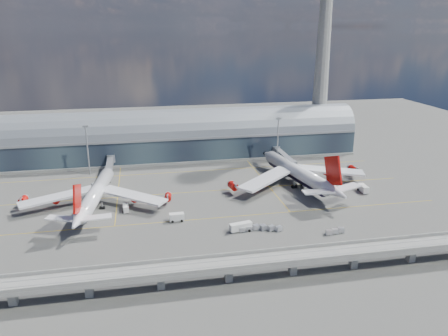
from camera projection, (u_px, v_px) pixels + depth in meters
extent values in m
plane|color=#474744|center=(202.00, 209.00, 181.53)|extent=(500.00, 500.00, 0.00)
cube|color=gold|center=(206.00, 219.00, 172.20)|extent=(200.00, 0.25, 0.01)
cube|color=gold|center=(196.00, 192.00, 200.20)|extent=(200.00, 0.25, 0.01)
cube|color=gold|center=(188.00, 172.00, 228.20)|extent=(200.00, 0.25, 0.01)
cube|color=gold|center=(118.00, 189.00, 203.15)|extent=(0.25, 80.00, 0.01)
cube|color=gold|center=(263.00, 180.00, 215.91)|extent=(0.25, 80.00, 0.01)
cube|color=#202935|center=(182.00, 145.00, 252.17)|extent=(200.00, 28.00, 14.00)
cylinder|color=gray|center=(182.00, 133.00, 250.01)|extent=(200.00, 28.00, 28.00)
cube|color=gray|center=(185.00, 139.00, 236.94)|extent=(200.00, 1.00, 1.20)
cube|color=gray|center=(183.00, 156.00, 254.15)|extent=(200.00, 30.00, 1.20)
cube|color=gray|center=(317.00, 141.00, 273.26)|extent=(18.00, 18.00, 8.00)
cone|color=gray|center=(322.00, 74.00, 260.58)|extent=(10.00, 10.00, 90.00)
cube|color=gray|center=(229.00, 265.00, 128.50)|extent=(220.00, 8.50, 1.20)
cube|color=gray|center=(231.00, 268.00, 124.42)|extent=(220.00, 0.40, 1.20)
cube|color=gray|center=(226.00, 255.00, 131.89)|extent=(220.00, 0.40, 1.20)
cube|color=gray|center=(230.00, 265.00, 126.90)|extent=(220.00, 0.12, 0.12)
cube|color=gray|center=(228.00, 260.00, 129.70)|extent=(220.00, 0.12, 0.12)
cube|color=gray|center=(13.00, 296.00, 118.49)|extent=(2.20, 2.20, 5.00)
cube|color=gray|center=(89.00, 288.00, 122.13)|extent=(2.20, 2.20, 5.00)
cube|color=gray|center=(161.00, 281.00, 125.78)|extent=(2.20, 2.20, 5.00)
cube|color=gray|center=(229.00, 273.00, 129.42)|extent=(2.20, 2.20, 5.00)
cube|color=gray|center=(293.00, 267.00, 133.07)|extent=(2.20, 2.20, 5.00)
cube|color=gray|center=(353.00, 260.00, 136.72)|extent=(2.20, 2.20, 5.00)
cube|color=gray|center=(411.00, 254.00, 140.36)|extent=(2.20, 2.20, 5.00)
cylinder|color=gray|center=(88.00, 151.00, 219.89)|extent=(0.70, 0.70, 25.00)
cube|color=gray|center=(85.00, 126.00, 215.96)|extent=(3.00, 0.40, 1.00)
cylinder|color=gray|center=(278.00, 141.00, 238.12)|extent=(0.70, 0.70, 25.00)
cube|color=gray|center=(279.00, 119.00, 234.19)|extent=(3.00, 0.40, 1.00)
cylinder|color=white|center=(96.00, 193.00, 182.97)|extent=(12.57, 49.79, 5.96)
cone|color=white|center=(109.00, 172.00, 209.09)|extent=(6.91, 8.19, 5.96)
cone|color=white|center=(77.00, 221.00, 154.85)|extent=(7.42, 11.89, 5.96)
cube|color=#B10C07|center=(77.00, 199.00, 155.23)|extent=(2.15, 11.13, 12.34)
cube|color=white|center=(57.00, 197.00, 180.57)|extent=(30.77, 17.40, 2.41)
cube|color=white|center=(133.00, 195.00, 182.29)|extent=(28.75, 23.60, 2.41)
cylinder|color=#B10C07|center=(57.00, 199.00, 182.83)|extent=(3.58, 5.02, 2.98)
cylinder|color=#B10C07|center=(23.00, 200.00, 182.07)|extent=(3.58, 5.02, 2.98)
cylinder|color=#B10C07|center=(135.00, 197.00, 184.61)|extent=(3.58, 5.02, 2.98)
cylinder|color=#B10C07|center=(168.00, 197.00, 185.37)|extent=(3.58, 5.02, 2.98)
cylinder|color=gray|center=(105.00, 188.00, 200.87)|extent=(0.47, 0.47, 2.80)
cylinder|color=gray|center=(87.00, 206.00, 180.62)|extent=(0.56, 0.56, 2.80)
cylinder|color=gray|center=(102.00, 206.00, 180.95)|extent=(0.56, 0.56, 2.80)
cylinder|color=black|center=(88.00, 208.00, 180.89)|extent=(2.22, 1.66, 1.40)
cylinder|color=black|center=(102.00, 208.00, 181.22)|extent=(2.22, 1.66, 1.40)
cylinder|color=white|center=(296.00, 171.00, 208.14)|extent=(15.76, 53.03, 6.33)
cone|color=white|center=(268.00, 155.00, 234.38)|extent=(7.80, 9.73, 6.33)
cone|color=white|center=(336.00, 192.00, 179.69)|extent=(8.59, 14.02, 6.33)
cube|color=#B10C07|center=(333.00, 171.00, 180.03)|extent=(3.11, 12.97, 14.45)
cube|color=white|center=(266.00, 179.00, 200.53)|extent=(31.21, 27.28, 2.70)
cube|color=white|center=(329.00, 170.00, 212.42)|extent=(34.01, 18.26, 2.70)
cylinder|color=black|center=(296.00, 175.00, 208.68)|extent=(13.85, 47.54, 5.38)
cylinder|color=#B10C07|center=(263.00, 182.00, 202.85)|extent=(4.42, 6.00, 3.49)
cylinder|color=#B10C07|center=(233.00, 186.00, 197.57)|extent=(4.42, 6.00, 3.49)
cylinder|color=#B10C07|center=(327.00, 173.00, 215.18)|extent=(4.42, 6.00, 3.49)
cylinder|color=#B10C07|center=(353.00, 169.00, 220.46)|extent=(4.42, 6.00, 3.49)
cylinder|color=gray|center=(278.00, 170.00, 226.08)|extent=(0.55, 0.55, 3.27)
cylinder|color=gray|center=(294.00, 185.00, 204.55)|extent=(0.65, 0.65, 3.27)
cylinder|color=gray|center=(307.00, 183.00, 206.97)|extent=(0.65, 0.65, 3.27)
cylinder|color=black|center=(294.00, 187.00, 204.87)|extent=(2.66, 2.04, 1.64)
cylinder|color=black|center=(307.00, 185.00, 207.29)|extent=(2.66, 2.04, 1.64)
cube|color=gray|center=(110.00, 165.00, 221.22)|extent=(3.00, 24.00, 3.00)
cube|color=gray|center=(108.00, 173.00, 210.02)|extent=(3.60, 3.60, 3.40)
cylinder|color=gray|center=(111.00, 159.00, 232.42)|extent=(4.40, 4.40, 4.00)
cylinder|color=gray|center=(109.00, 180.00, 211.11)|extent=(0.50, 0.50, 3.40)
cylinder|color=black|center=(109.00, 182.00, 211.52)|extent=(1.40, 0.80, 0.80)
cube|color=gray|center=(284.00, 157.00, 236.12)|extent=(3.00, 28.00, 3.00)
cube|color=gray|center=(293.00, 164.00, 223.05)|extent=(3.60, 3.60, 3.40)
cylinder|color=gray|center=(276.00, 150.00, 249.19)|extent=(4.40, 4.40, 4.00)
cylinder|color=gray|center=(292.00, 171.00, 224.13)|extent=(0.50, 0.50, 3.40)
cylinder|color=black|center=(292.00, 173.00, 224.55)|extent=(1.40, 0.80, 0.80)
cube|color=silver|center=(126.00, 207.00, 179.15)|extent=(2.65, 6.69, 2.43)
cylinder|color=black|center=(126.00, 208.00, 181.46)|extent=(2.39, 1.02, 0.84)
cylinder|color=black|center=(125.00, 212.00, 177.51)|extent=(2.39, 1.02, 0.84)
cube|color=silver|center=(177.00, 217.00, 169.53)|extent=(5.69, 2.72, 2.93)
cylinder|color=black|center=(181.00, 220.00, 170.22)|extent=(1.08, 2.84, 1.01)
cylinder|color=black|center=(172.00, 220.00, 169.64)|extent=(1.08, 2.84, 1.01)
cube|color=silver|center=(241.00, 226.00, 161.62)|extent=(8.87, 4.15, 2.78)
cylinder|color=black|center=(248.00, 230.00, 161.97)|extent=(1.49, 2.81, 0.96)
cylinder|color=black|center=(233.00, 229.00, 162.03)|extent=(1.49, 2.81, 0.96)
cube|color=silver|center=(363.00, 188.00, 199.48)|extent=(2.92, 6.86, 2.92)
cylinder|color=black|center=(360.00, 189.00, 201.87)|extent=(2.85, 1.15, 1.01)
cylinder|color=black|center=(365.00, 193.00, 197.89)|extent=(2.85, 1.15, 1.01)
cube|color=silver|center=(305.00, 184.00, 205.86)|extent=(2.26, 4.40, 2.22)
cylinder|color=black|center=(304.00, 185.00, 207.42)|extent=(2.18, 0.92, 0.77)
cylinder|color=black|center=(306.00, 187.00, 204.91)|extent=(2.18, 0.92, 0.77)
cube|color=silver|center=(96.00, 186.00, 202.98)|extent=(4.27, 5.57, 2.27)
cylinder|color=black|center=(98.00, 187.00, 204.82)|extent=(2.30, 1.73, 0.79)
cylinder|color=black|center=(94.00, 190.00, 201.77)|extent=(2.30, 1.73, 0.79)
cube|color=gray|center=(256.00, 229.00, 162.91)|extent=(3.05, 2.53, 0.33)
cube|color=silver|center=(256.00, 227.00, 162.64)|extent=(2.61, 2.28, 1.64)
cube|color=gray|center=(263.00, 229.00, 162.49)|extent=(3.05, 2.53, 0.33)
cube|color=silver|center=(264.00, 227.00, 162.22)|extent=(2.61, 2.28, 1.64)
cube|color=gray|center=(271.00, 230.00, 162.07)|extent=(3.05, 2.53, 0.33)
cube|color=silver|center=(271.00, 228.00, 161.80)|extent=(2.61, 2.28, 1.64)
cube|color=gray|center=(279.00, 230.00, 161.66)|extent=(3.05, 2.53, 0.33)
cube|color=silver|center=(279.00, 228.00, 161.39)|extent=(2.61, 2.28, 1.64)
cube|color=gray|center=(242.00, 231.00, 161.13)|extent=(2.61, 1.87, 0.31)
cube|color=silver|center=(242.00, 229.00, 160.87)|extent=(2.19, 1.73, 1.54)
cube|color=gray|center=(249.00, 230.00, 161.85)|extent=(2.61, 1.87, 0.31)
cube|color=silver|center=(249.00, 228.00, 161.59)|extent=(2.19, 1.73, 1.54)
cube|color=gray|center=(256.00, 229.00, 162.57)|extent=(2.61, 1.87, 0.31)
cube|color=silver|center=(256.00, 227.00, 162.31)|extent=(2.19, 1.73, 1.54)
cube|color=gray|center=(263.00, 228.00, 163.28)|extent=(2.61, 1.87, 0.31)
cube|color=silver|center=(263.00, 227.00, 163.03)|extent=(2.19, 1.73, 1.54)
cube|color=gray|center=(329.00, 234.00, 158.79)|extent=(2.73, 2.07, 0.31)
cube|color=silver|center=(329.00, 232.00, 158.54)|extent=(2.30, 1.89, 1.54)
cube|color=gray|center=(335.00, 233.00, 159.73)|extent=(2.73, 2.07, 0.31)
cube|color=silver|center=(335.00, 231.00, 159.47)|extent=(2.30, 1.89, 1.54)
cube|color=gray|center=(341.00, 232.00, 160.66)|extent=(2.73, 2.07, 0.31)
cube|color=silver|center=(341.00, 230.00, 160.41)|extent=(2.30, 1.89, 1.54)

